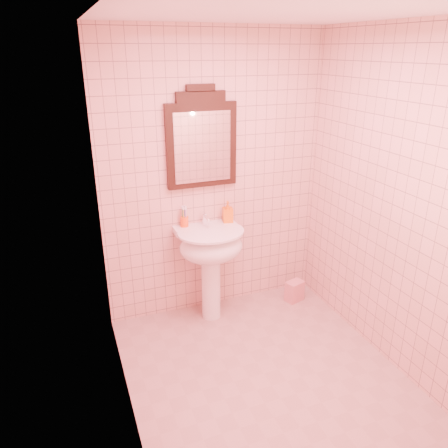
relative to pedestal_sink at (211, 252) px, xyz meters
name	(u,v)px	position (x,y,z in m)	size (l,w,h in m)	color
floor	(264,374)	(0.12, -0.87, -0.66)	(2.20, 2.20, 0.00)	tan
back_wall	(214,179)	(0.12, 0.23, 0.59)	(2.00, 0.02, 2.50)	beige
pedestal_sink	(211,252)	(0.00, 0.00, 0.00)	(0.58, 0.58, 0.86)	white
faucet	(205,219)	(0.00, 0.14, 0.26)	(0.04, 0.16, 0.11)	white
mirror	(202,141)	(0.00, 0.20, 0.94)	(0.61, 0.06, 0.85)	black
toothbrush_cup	(184,221)	(-0.18, 0.18, 0.25)	(0.07, 0.07, 0.16)	#FF5315
soap_dispenser	(228,212)	(0.21, 0.15, 0.30)	(0.09, 0.09, 0.19)	orange
towel	(294,291)	(0.85, -0.03, -0.56)	(0.17, 0.11, 0.21)	pink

